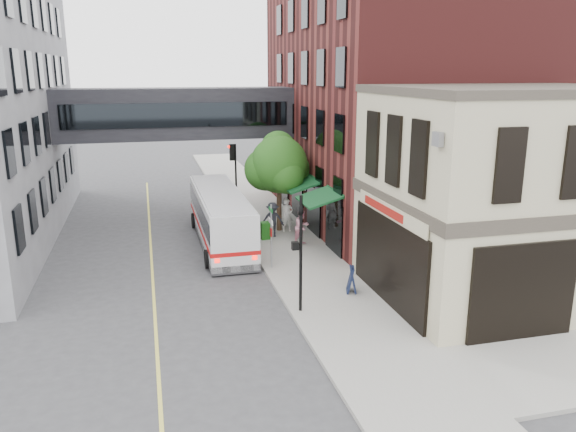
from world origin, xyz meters
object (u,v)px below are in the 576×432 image
bus (220,215)px  pedestrian_a (287,215)px  pedestrian_b (302,227)px  pedestrian_c (273,220)px  newspaper_box (265,231)px  sandwich_board (352,280)px

bus → pedestrian_a: 4.01m
pedestrian_b → pedestrian_c: pedestrian_c is taller
pedestrian_a → newspaper_box: pedestrian_a is taller
bus → newspaper_box: size_ratio=10.85×
pedestrian_c → sandwich_board: bearing=-66.4°
pedestrian_b → sandwich_board: size_ratio=1.76×
pedestrian_a → sandwich_board: bearing=-82.8°
newspaper_box → sandwich_board: 8.44m
sandwich_board → bus: bearing=133.9°
pedestrian_a → newspaper_box: size_ratio=1.98×
bus → pedestrian_a: bearing=12.3°
bus → pedestrian_a: size_ratio=5.49×
bus → pedestrian_c: 2.90m
pedestrian_a → pedestrian_b: size_ratio=0.99×
pedestrian_c → sandwich_board: size_ratio=1.77×
bus → pedestrian_c: size_ratio=5.37×
pedestrian_a → sandwich_board: pedestrian_a is taller
pedestrian_a → pedestrian_c: bearing=-136.9°
bus → pedestrian_c: (2.87, 0.05, -0.45)m
pedestrian_c → newspaper_box: bearing=-129.2°
pedestrian_a → pedestrian_b: 2.58m
pedestrian_b → sandwich_board: (0.21, -6.82, -0.41)m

